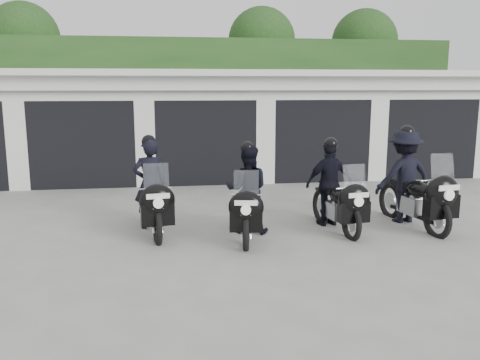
{
  "coord_description": "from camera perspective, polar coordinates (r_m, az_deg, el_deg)",
  "views": [
    {
      "loc": [
        -0.97,
        -7.58,
        2.57
      ],
      "look_at": [
        0.18,
        0.5,
        1.05
      ],
      "focal_mm": 38.0,
      "sensor_mm": 36.0,
      "label": 1
    }
  ],
  "objects": [
    {
      "name": "ground",
      "position": [
        8.06,
        -0.75,
        -8.04
      ],
      "size": [
        80.0,
        80.0,
        0.0
      ],
      "primitive_type": "plane",
      "color": "gray",
      "rests_on": "ground"
    },
    {
      "name": "garage_block",
      "position": [
        15.71,
        -4.53,
        6.36
      ],
      "size": [
        16.4,
        6.8,
        2.96
      ],
      "color": "silver",
      "rests_on": "ground"
    },
    {
      "name": "background_vegetation",
      "position": [
        20.54,
        -4.4,
        11.11
      ],
      "size": [
        20.0,
        3.9,
        5.8
      ],
      "color": "#1B3B15",
      "rests_on": "ground"
    },
    {
      "name": "police_bike_a",
      "position": [
        9.08,
        -9.86,
        -1.49
      ],
      "size": [
        0.78,
        2.02,
        1.76
      ],
      "rotation": [
        0.0,
        0.0,
        0.14
      ],
      "color": "black",
      "rests_on": "ground"
    },
    {
      "name": "police_bike_b",
      "position": [
        8.74,
        0.8,
        -1.75
      ],
      "size": [
        0.89,
        1.91,
        1.68
      ],
      "rotation": [
        0.0,
        0.0,
        -0.17
      ],
      "color": "black",
      "rests_on": "ground"
    },
    {
      "name": "police_bike_c",
      "position": [
        9.39,
        10.43,
        -1.0
      ],
      "size": [
        0.97,
        1.94,
        1.69
      ],
      "rotation": [
        0.0,
        0.0,
        0.11
      ],
      "color": "black",
      "rests_on": "ground"
    },
    {
      "name": "police_bike_d",
      "position": [
        9.96,
        18.48,
        -0.16
      ],
      "size": [
        1.21,
        2.18,
        1.9
      ],
      "rotation": [
        0.0,
        0.0,
        0.14
      ],
      "color": "black",
      "rests_on": "ground"
    }
  ]
}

